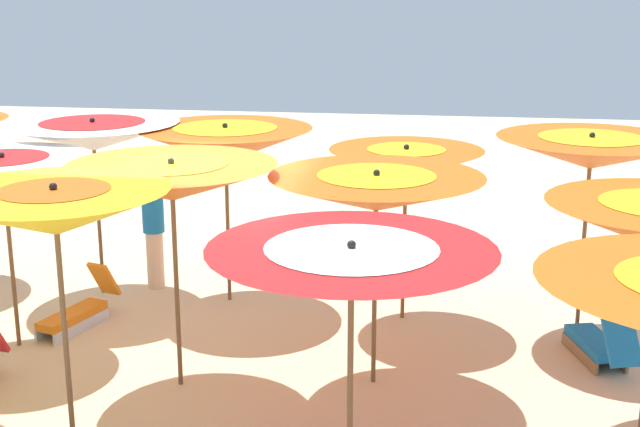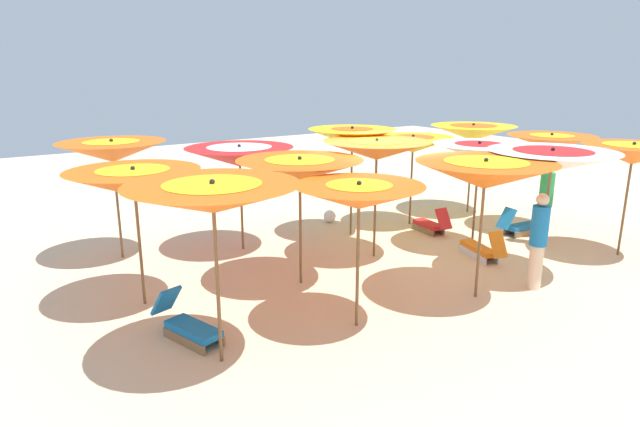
% 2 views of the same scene
% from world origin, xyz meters
% --- Properties ---
extents(ground, '(38.52, 38.52, 0.04)m').
position_xyz_m(ground, '(0.00, 0.00, -0.02)').
color(ground, beige).
extents(beach_umbrella_2, '(1.99, 1.99, 2.55)m').
position_xyz_m(beach_umbrella_2, '(-1.83, 0.51, 2.29)').
color(beach_umbrella_2, brown).
rests_on(beach_umbrella_2, ground).
extents(beach_umbrella_3, '(2.26, 2.26, 2.29)m').
position_xyz_m(beach_umbrella_3, '(-2.29, -2.09, 2.04)').
color(beach_umbrella_3, brown).
rests_on(beach_umbrella_3, ground).
extents(beach_umbrella_6, '(1.96, 1.96, 2.33)m').
position_xyz_m(beach_umbrella_6, '(0.40, 2.18, 2.12)').
color(beach_umbrella_6, brown).
rests_on(beach_umbrella_6, ground).
extents(beach_umbrella_7, '(2.15, 2.15, 2.48)m').
position_xyz_m(beach_umbrella_7, '(-0.32, -0.04, 2.23)').
color(beach_umbrella_7, brown).
rests_on(beach_umbrella_7, ground).
extents(beach_umbrella_8, '(2.22, 2.22, 2.35)m').
position_xyz_m(beach_umbrella_8, '(0.05, -2.08, 2.11)').
color(beach_umbrella_8, brown).
rests_on(beach_umbrella_8, ground).
extents(beach_umbrella_11, '(2.29, 2.29, 2.44)m').
position_xyz_m(beach_umbrella_11, '(2.28, 1.87, 2.20)').
color(beach_umbrella_11, brown).
rests_on(beach_umbrella_11, ground).
extents(beach_umbrella_12, '(2.27, 2.27, 2.42)m').
position_xyz_m(beach_umbrella_12, '(2.27, 0.07, 2.14)').
color(beach_umbrella_12, brown).
rests_on(beach_umbrella_12, ground).
extents(beach_umbrella_13, '(1.90, 1.90, 2.26)m').
position_xyz_m(beach_umbrella_13, '(1.96, -2.28, 2.02)').
color(beach_umbrella_13, brown).
rests_on(beach_umbrella_13, ground).
extents(beach_umbrella_14, '(2.20, 2.20, 2.50)m').
position_xyz_m(beach_umbrella_14, '(1.76, -4.43, 2.26)').
color(beach_umbrella_14, brown).
rests_on(beach_umbrella_14, ground).
extents(lounger_1, '(1.31, 0.71, 0.69)m').
position_xyz_m(lounger_1, '(0.92, -4.56, 0.22)').
color(lounger_1, olive).
rests_on(lounger_1, ground).
extents(lounger_3, '(1.32, 0.68, 0.71)m').
position_xyz_m(lounger_3, '(1.04, 1.70, 0.21)').
color(lounger_3, silver).
rests_on(lounger_3, ground).
extents(beachgoer_1, '(0.30, 0.30, 1.74)m').
position_xyz_m(beachgoer_1, '(2.61, 1.22, 0.91)').
color(beachgoer_1, beige).
rests_on(beachgoer_1, ground).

